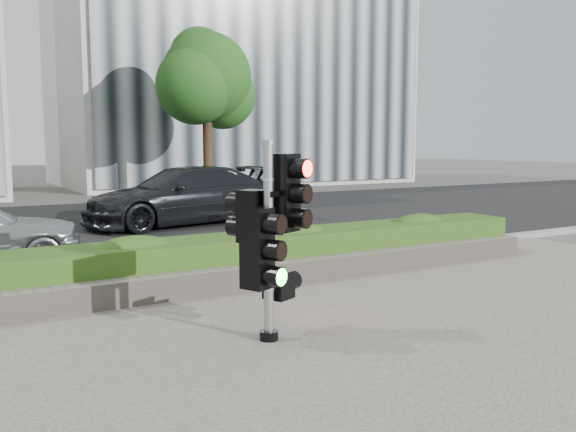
{
  "coord_description": "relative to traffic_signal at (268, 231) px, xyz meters",
  "views": [
    {
      "loc": [
        -3.65,
        -5.92,
        2.14
      ],
      "look_at": [
        0.2,
        0.6,
        1.24
      ],
      "focal_mm": 38.0,
      "sensor_mm": 36.0,
      "label": 1
    }
  ],
  "objects": [
    {
      "name": "hedge",
      "position": [
        0.57,
        2.83,
        -0.85
      ],
      "size": [
        12.0,
        1.0,
        0.68
      ],
      "primitive_type": "cube",
      "color": "#5F932D",
      "rests_on": "sidewalk"
    },
    {
      "name": "ground",
      "position": [
        0.57,
        0.28,
        -1.22
      ],
      "size": [
        120.0,
        120.0,
        0.0
      ],
      "primitive_type": "plane",
      "color": "#51514C",
      "rests_on": "ground"
    },
    {
      "name": "curb",
      "position": [
        0.57,
        3.43,
        -1.16
      ],
      "size": [
        60.0,
        0.25,
        0.12
      ],
      "primitive_type": "cube",
      "color": "gray",
      "rests_on": "ground"
    },
    {
      "name": "stone_wall",
      "position": [
        0.57,
        2.18,
        -1.02
      ],
      "size": [
        12.0,
        0.32,
        0.34
      ],
      "primitive_type": "cube",
      "color": "gray",
      "rests_on": "sidewalk"
    },
    {
      "name": "sidewalk",
      "position": [
        0.57,
        -2.22,
        -1.2
      ],
      "size": [
        16.0,
        11.0,
        0.03
      ],
      "primitive_type": "cube",
      "color": "#9E9389",
      "rests_on": "ground"
    },
    {
      "name": "road",
      "position": [
        0.57,
        10.28,
        -1.21
      ],
      "size": [
        60.0,
        13.0,
        0.02
      ],
      "primitive_type": "cube",
      "color": "black",
      "rests_on": "ground"
    },
    {
      "name": "traffic_signal",
      "position": [
        0.0,
        0.0,
        0.0
      ],
      "size": [
        0.78,
        0.7,
        2.15
      ],
      "rotation": [
        0.0,
        0.0,
        0.43
      ],
      "color": "black",
      "rests_on": "sidewalk"
    },
    {
      "name": "building_right",
      "position": [
        11.57,
        25.28,
        4.78
      ],
      "size": [
        18.0,
        10.0,
        12.0
      ],
      "primitive_type": "cube",
      "color": "#B7B7B2",
      "rests_on": "ground"
    },
    {
      "name": "tree_right",
      "position": [
        6.05,
        15.83,
        3.26
      ],
      "size": [
        4.1,
        3.58,
        6.53
      ],
      "color": "black",
      "rests_on": "ground"
    },
    {
      "name": "car_dark",
      "position": [
        2.66,
        9.5,
        -0.43
      ],
      "size": [
        5.49,
        2.81,
        1.52
      ],
      "primitive_type": "imported",
      "rotation": [
        0.0,
        0.0,
        -1.44
      ],
      "color": "black",
      "rests_on": "road"
    }
  ]
}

